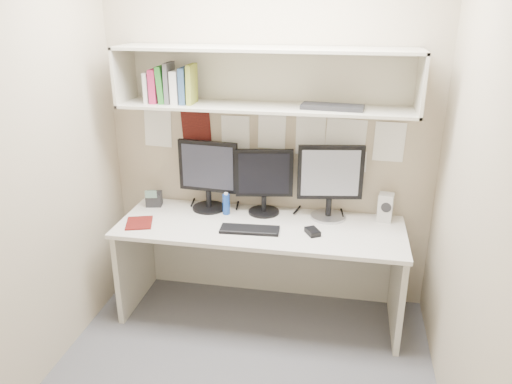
% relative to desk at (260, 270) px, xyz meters
% --- Properties ---
extents(floor, '(2.40, 2.00, 0.01)m').
position_rel_desk_xyz_m(floor, '(0.00, -0.65, -0.37)').
color(floor, '#4D4D52').
rests_on(floor, ground).
extents(wall_back, '(2.40, 0.02, 2.60)m').
position_rel_desk_xyz_m(wall_back, '(0.00, 0.35, 0.93)').
color(wall_back, tan).
rests_on(wall_back, ground).
extents(wall_front, '(2.40, 0.02, 2.60)m').
position_rel_desk_xyz_m(wall_front, '(0.00, -1.65, 0.93)').
color(wall_front, tan).
rests_on(wall_front, ground).
extents(wall_left, '(0.02, 2.00, 2.60)m').
position_rel_desk_xyz_m(wall_left, '(-1.20, -0.65, 0.93)').
color(wall_left, tan).
rests_on(wall_left, ground).
extents(wall_right, '(0.02, 2.00, 2.60)m').
position_rel_desk_xyz_m(wall_right, '(1.20, -0.65, 0.93)').
color(wall_right, tan).
rests_on(wall_right, ground).
extents(desk, '(2.00, 0.70, 0.73)m').
position_rel_desk_xyz_m(desk, '(0.00, 0.00, 0.00)').
color(desk, beige).
rests_on(desk, floor).
extents(overhead_hutch, '(2.00, 0.38, 0.40)m').
position_rel_desk_xyz_m(overhead_hutch, '(0.00, 0.21, 1.35)').
color(overhead_hutch, beige).
rests_on(overhead_hutch, wall_back).
extents(pinned_papers, '(1.92, 0.01, 0.48)m').
position_rel_desk_xyz_m(pinned_papers, '(0.00, 0.34, 0.88)').
color(pinned_papers, white).
rests_on(pinned_papers, wall_back).
extents(monitor_left, '(0.45, 0.25, 0.52)m').
position_rel_desk_xyz_m(monitor_left, '(-0.43, 0.22, 0.64)').
color(monitor_left, black).
rests_on(monitor_left, desk).
extents(monitor_center, '(0.42, 0.23, 0.48)m').
position_rel_desk_xyz_m(monitor_center, '(-0.01, 0.22, 0.63)').
color(monitor_center, black).
rests_on(monitor_center, desk).
extents(monitor_right, '(0.46, 0.25, 0.54)m').
position_rel_desk_xyz_m(monitor_right, '(0.46, 0.22, 0.65)').
color(monitor_right, '#A5A5AA').
rests_on(monitor_right, desk).
extents(keyboard, '(0.41, 0.17, 0.02)m').
position_rel_desk_xyz_m(keyboard, '(-0.05, -0.12, 0.37)').
color(keyboard, black).
rests_on(keyboard, desk).
extents(mouse, '(0.12, 0.14, 0.04)m').
position_rel_desk_xyz_m(mouse, '(0.37, -0.09, 0.38)').
color(mouse, black).
rests_on(mouse, desk).
extents(speaker, '(0.12, 0.12, 0.20)m').
position_rel_desk_xyz_m(speaker, '(0.86, 0.24, 0.47)').
color(speaker, '#B9B9B4').
rests_on(speaker, desk).
extents(blue_bottle, '(0.05, 0.05, 0.17)m').
position_rel_desk_xyz_m(blue_bottle, '(-0.28, 0.14, 0.44)').
color(blue_bottle, navy).
rests_on(blue_bottle, desk).
extents(maroon_notebook, '(0.23, 0.26, 0.01)m').
position_rel_desk_xyz_m(maroon_notebook, '(-0.84, -0.14, 0.37)').
color(maroon_notebook, '#53100E').
rests_on(maroon_notebook, desk).
extents(desk_phone, '(0.13, 0.12, 0.14)m').
position_rel_desk_xyz_m(desk_phone, '(-0.86, 0.20, 0.42)').
color(desk_phone, black).
rests_on(desk_phone, desk).
extents(book_stack, '(0.34, 0.17, 0.27)m').
position_rel_desk_xyz_m(book_stack, '(-0.65, 0.14, 1.29)').
color(book_stack, '#B8B9B2').
rests_on(book_stack, overhead_hutch).
extents(hutch_tray, '(0.42, 0.19, 0.03)m').
position_rel_desk_xyz_m(hutch_tray, '(0.45, 0.13, 1.19)').
color(hutch_tray, black).
rests_on(hutch_tray, overhead_hutch).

